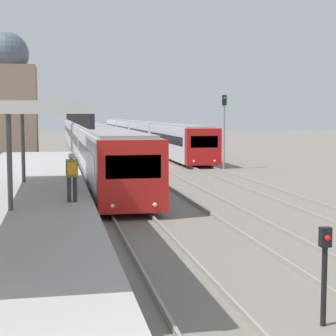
{
  "coord_description": "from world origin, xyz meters",
  "views": [
    {
      "loc": [
        -2.69,
        -5.23,
        3.83
      ],
      "look_at": [
        1.85,
        17.44,
        1.6
      ],
      "focal_mm": 60.0,
      "sensor_mm": 36.0,
      "label": 1
    }
  ],
  "objects_px": {
    "person_on_platform": "(72,173)",
    "train_near": "(85,137)",
    "signal_mast_far": "(224,123)",
    "signal_post_near": "(325,265)",
    "train_far": "(139,132)"
  },
  "relations": [
    {
      "from": "person_on_platform",
      "to": "train_near",
      "type": "height_order",
      "value": "train_near"
    },
    {
      "from": "person_on_platform",
      "to": "signal_mast_far",
      "type": "bearing_deg",
      "value": 59.14
    },
    {
      "from": "signal_post_near",
      "to": "signal_mast_far",
      "type": "distance_m",
      "value": 29.07
    },
    {
      "from": "train_far",
      "to": "signal_post_near",
      "type": "height_order",
      "value": "train_far"
    },
    {
      "from": "signal_mast_far",
      "to": "train_near",
      "type": "bearing_deg",
      "value": 118.2
    },
    {
      "from": "train_near",
      "to": "signal_post_near",
      "type": "xyz_separation_m",
      "value": [
        2.01,
        -44.49,
        -0.55
      ]
    },
    {
      "from": "person_on_platform",
      "to": "signal_mast_far",
      "type": "distance_m",
      "value": 21.32
    },
    {
      "from": "train_far",
      "to": "signal_mast_far",
      "type": "xyz_separation_m",
      "value": [
        1.33,
        -31.06,
        1.58
      ]
    },
    {
      "from": "train_near",
      "to": "signal_mast_far",
      "type": "bearing_deg",
      "value": -61.8
    },
    {
      "from": "signal_post_near",
      "to": "signal_mast_far",
      "type": "bearing_deg",
      "value": 76.59
    },
    {
      "from": "train_near",
      "to": "person_on_platform",
      "type": "bearing_deg",
      "value": -93.61
    },
    {
      "from": "train_far",
      "to": "signal_post_near",
      "type": "relative_size",
      "value": 33.91
    },
    {
      "from": "person_on_platform",
      "to": "signal_post_near",
      "type": "height_order",
      "value": "person_on_platform"
    },
    {
      "from": "signal_mast_far",
      "to": "train_far",
      "type": "bearing_deg",
      "value": 92.46
    },
    {
      "from": "train_far",
      "to": "signal_mast_far",
      "type": "relative_size",
      "value": 12.01
    }
  ]
}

